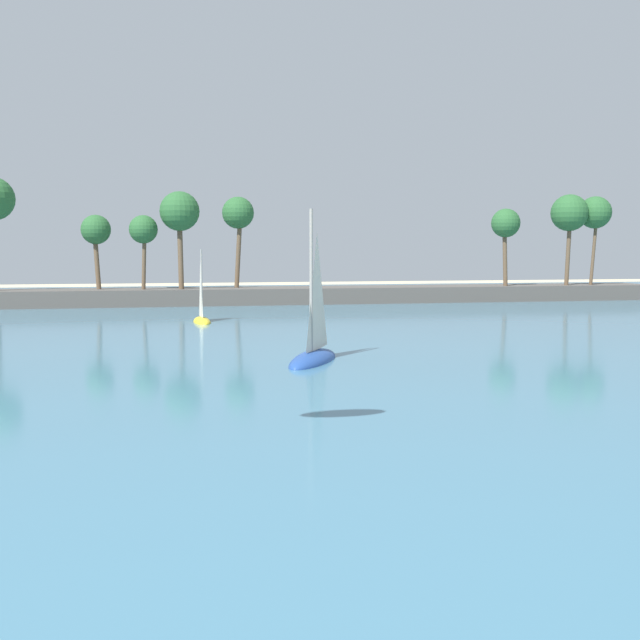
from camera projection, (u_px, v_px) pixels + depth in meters
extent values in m
cube|color=teal|center=(201.00, 318.00, 63.68)|extent=(220.00, 111.35, 0.06)
cube|color=#514C47|center=(197.00, 297.00, 78.91)|extent=(105.10, 6.00, 1.80)
cylinder|color=brown|center=(180.00, 250.00, 77.05)|extent=(0.63, 0.83, 8.15)
sphere|color=#285B2D|center=(180.00, 211.00, 76.65)|extent=(4.13, 4.13, 4.13)
cylinder|color=brown|center=(144.00, 260.00, 76.34)|extent=(0.66, 0.56, 6.25)
sphere|color=#285B2D|center=(143.00, 229.00, 76.03)|extent=(2.94, 2.94, 2.94)
cylinder|color=brown|center=(238.00, 250.00, 79.87)|extent=(0.97, 0.72, 8.13)
sphere|color=#285B2D|center=(238.00, 213.00, 79.48)|extent=(3.45, 3.45, 3.45)
cylinder|color=brown|center=(505.00, 255.00, 83.52)|extent=(0.80, 0.51, 7.13)
sphere|color=#285B2D|center=(506.00, 223.00, 83.17)|extent=(3.25, 3.25, 3.25)
cylinder|color=brown|center=(97.00, 259.00, 76.98)|extent=(0.79, 0.69, 6.25)
sphere|color=#285B2D|center=(96.00, 230.00, 76.68)|extent=(3.08, 3.08, 3.08)
cylinder|color=brown|center=(594.00, 249.00, 85.73)|extent=(0.75, 0.56, 8.43)
sphere|color=#285B2D|center=(595.00, 212.00, 85.32)|extent=(3.73, 3.73, 3.73)
cylinder|color=brown|center=(568.00, 249.00, 84.90)|extent=(0.57, 0.71, 8.35)
sphere|color=#285B2D|center=(569.00, 213.00, 84.50)|extent=(4.21, 4.21, 4.21)
ellipsoid|color=yellow|center=(202.00, 322.00, 60.09)|extent=(1.69, 4.49, 0.88)
cylinder|color=gray|center=(202.00, 283.00, 59.57)|extent=(0.13, 0.13, 5.49)
pyramid|color=silver|center=(201.00, 288.00, 60.33)|extent=(0.30, 1.98, 4.67)
ellipsoid|color=#234793|center=(313.00, 362.00, 39.28)|extent=(4.42, 6.12, 1.20)
cylinder|color=gray|center=(311.00, 281.00, 38.58)|extent=(0.18, 0.18, 7.48)
pyramid|color=silver|center=(317.00, 290.00, 39.60)|extent=(1.43, 2.46, 6.36)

